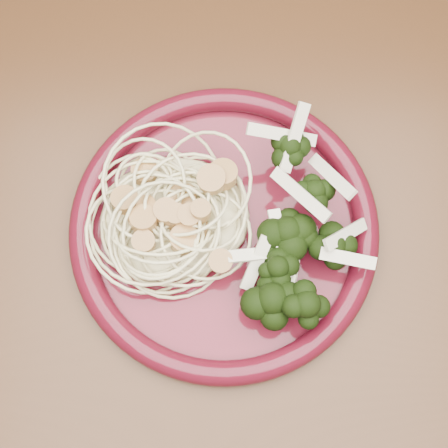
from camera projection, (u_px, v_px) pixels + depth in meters
name	position (u px, v px, depth m)	size (l,w,h in m)	color
dining_table	(153.00, 218.00, 0.63)	(1.20, 0.80, 0.75)	#472814
dinner_plate	(224.00, 228.00, 0.51)	(0.31, 0.31, 0.02)	#53101D
spaghetti_pile	(174.00, 214.00, 0.51)	(0.12, 0.11, 0.03)	beige
scallop_cluster	(171.00, 200.00, 0.47)	(0.12, 0.12, 0.04)	tan
broccoli_pile	(287.00, 233.00, 0.49)	(0.08, 0.14, 0.05)	black
onion_garnish	(291.00, 222.00, 0.46)	(0.06, 0.09, 0.05)	beige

